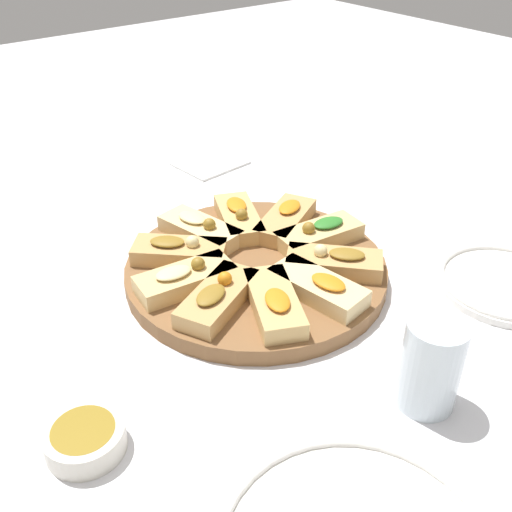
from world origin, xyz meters
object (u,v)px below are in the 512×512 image
plate_left (505,283)px  napkin_stack (210,162)px  serving_board (256,270)px  dipping_bowl (85,438)px  water_glass (434,362)px

plate_left → napkin_stack: (0.09, -0.57, -0.00)m
serving_board → napkin_stack: size_ratio=3.02×
plate_left → dipping_bowl: (0.55, -0.10, 0.01)m
napkin_stack → dipping_bowl: dipping_bowl is taller
water_glass → napkin_stack: water_glass is taller
plate_left → dipping_bowl: dipping_bowl is taller
water_glass → dipping_bowl: 0.35m
serving_board → water_glass: (-0.00, 0.29, 0.04)m
water_glass → napkin_stack: 0.65m
water_glass → serving_board: bearing=-89.1°
plate_left → dipping_bowl: bearing=-9.9°
serving_board → dipping_bowl: 0.33m
plate_left → water_glass: bearing=14.8°
dipping_bowl → water_glass: bearing=152.7°
napkin_stack → dipping_bowl: (0.47, 0.47, 0.01)m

